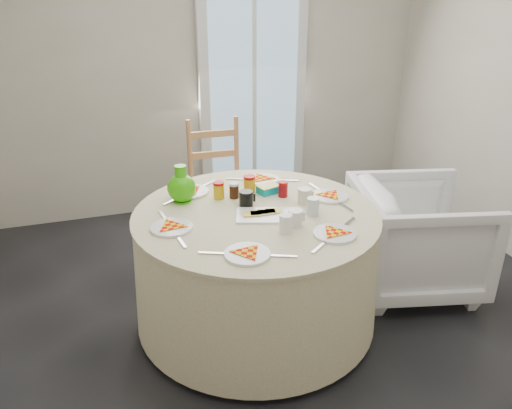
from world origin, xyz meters
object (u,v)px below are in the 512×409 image
object	(u,v)px
table	(256,267)
armchair	(416,236)
green_pitcher	(181,183)
wooden_chair	(219,188)

from	to	relation	value
table	armchair	world-z (taller)	armchair
armchair	green_pitcher	bearing A→B (deg)	93.49
table	wooden_chair	size ratio (longest dim) A/B	1.47
table	green_pitcher	size ratio (longest dim) A/B	6.58
green_pitcher	wooden_chair	bearing A→B (deg)	63.95
table	green_pitcher	distance (m)	0.69
wooden_chair	armchair	distance (m)	1.56
table	green_pitcher	world-z (taller)	green_pitcher
wooden_chair	green_pitcher	size ratio (longest dim) A/B	4.47
wooden_chair	green_pitcher	distance (m)	0.99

